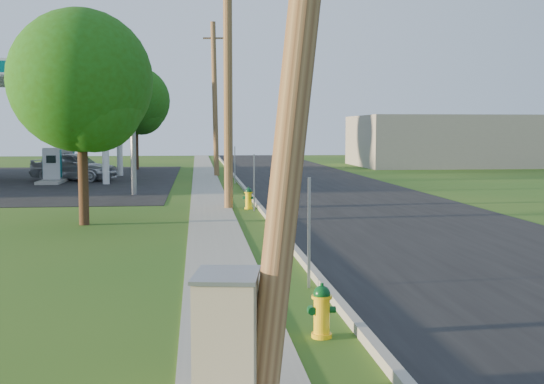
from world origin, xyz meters
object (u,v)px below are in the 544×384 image
Objects in this scene: tree_verge at (84,86)px; fuel_pump_se at (66,166)px; car_silver at (74,166)px; hydrant_near at (322,311)px; fuel_pump_ne at (52,170)px; tree_lot at (137,103)px; utility_cabinet at (227,343)px; hydrant_mid at (249,198)px; hydrant_far at (228,177)px; utility_pole_far at (215,99)px; utility_pole_mid at (228,71)px; price_pylon at (132,70)px.

fuel_pump_se is at bearing 102.03° from tree_verge.
car_silver is (0.85, -2.40, 0.11)m from fuel_pump_se.
hydrant_near is 0.16× the size of car_silver.
car_silver is at bearing 62.12° from fuel_pump_ne.
tree_lot reaches higher than fuel_pump_ne.
utility_cabinet is (4.52, -43.24, -4.05)m from tree_lot.
hydrant_mid is 1.08× the size of hydrant_far.
tree_verge is 7.95× the size of hydrant_mid.
car_silver is at bearing -157.12° from utility_pole_far.
utility_pole_mid is 6.88× the size of utility_cabinet.
car_silver is (-2.68, -10.56, -3.94)m from tree_lot.
car_silver is (-7.20, 32.68, 0.11)m from utility_cabinet.
utility_pole_far is 2.97× the size of fuel_pump_se.
hydrant_mid is at bearing -54.20° from fuel_pump_ne.
utility_cabinet is (-0.85, -18.08, -4.24)m from utility_pole_mid.
fuel_pump_ne is at bearing 168.99° from hydrant_far.
price_pylon is (5.00, -11.50, 4.71)m from fuel_pump_se.
tree_verge is 4.51× the size of utility_cabinet.
tree_verge is at bearing -77.97° from fuel_pump_se.
car_silver is at bearing 158.13° from hydrant_far.
fuel_pump_ne is 4.21× the size of hydrant_near.
fuel_pump_ne is 30.25m from hydrant_near.
price_pylon reaches higher than utility_cabinet.
hydrant_mid is at bearing -127.75° from car_silver.
fuel_pump_se is 2.25× the size of utility_cabinet.
utility_pole_mid is 16.31m from fuel_pump_ne.
hydrant_near is 26.91m from hydrant_far.
hydrant_near is 0.53× the size of utility_cabinet.
price_pylon reaches higher than hydrant_far.
fuel_pump_se is 21.72m from tree_verge.
fuel_pump_se is at bearing 90.00° from fuel_pump_ne.
hydrant_far is 0.52× the size of utility_cabinet.
tree_lot is 9.17× the size of hydrant_mid.
price_pylon is at bearing -133.64° from car_silver.
utility_pole_mid is at bearing -62.37° from fuel_pump_se.
utility_pole_mid is 1.53× the size of tree_verge.
fuel_pump_se is at bearing 148.20° from hydrant_far.
utility_pole_far reaches higher than fuel_pump_ne.
price_pylon is 8.49× the size of hydrant_mid.
utility_pole_far is 8.16m from hydrant_far.
price_pylon reaches higher than fuel_pump_se.
car_silver is at bearing 114.52° from price_pylon.
price_pylon is (5.00, -7.50, 4.71)m from fuel_pump_ne.
car_silver is (-8.75, 14.92, 0.43)m from hydrant_mid.
car_silver is at bearing 105.82° from hydrant_near.
fuel_pump_se is (-8.90, -1.00, -4.08)m from utility_pole_far.
price_pylon is (-3.90, -12.50, 0.63)m from utility_pole_far.
utility_pole_mid is at bearing -90.00° from utility_pole_far.
fuel_pump_ne is at bearing -106.18° from tree_lot.
price_pylon is 0.93× the size of tree_lot.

